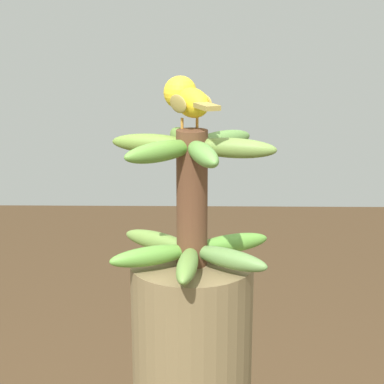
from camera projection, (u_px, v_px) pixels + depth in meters
The scene contains 2 objects.
banana_bunch at pixel (192, 199), 1.16m from camera, with size 0.29×0.31×0.24m.
perched_bird at pixel (186, 98), 1.15m from camera, with size 0.10×0.19×0.09m.
Camera 1 is at (-0.02, 1.12, 1.48)m, focal length 62.32 mm.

